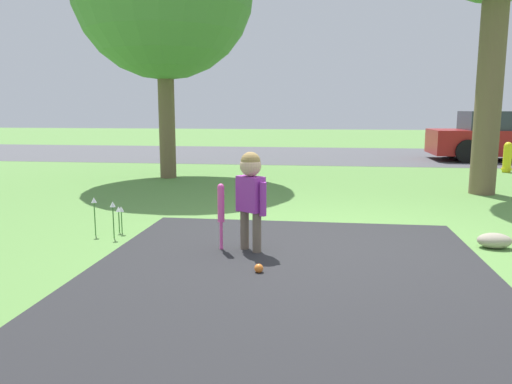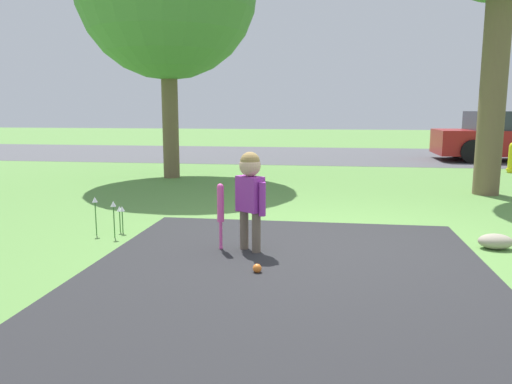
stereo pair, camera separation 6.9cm
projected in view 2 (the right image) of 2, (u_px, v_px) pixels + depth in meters
The scene contains 9 objects.
ground_plane at pixel (339, 244), 5.22m from camera, with size 60.00×60.00×0.00m, color #5B8C42.
driveway_strip at pixel (265, 357), 2.84m from camera, with size 3.56×7.00×0.01m.
street_strip at pixel (333, 155), 15.29m from camera, with size 40.00×6.00×0.01m.
child at pixel (250, 187), 4.88m from camera, with size 0.34×0.28×0.99m.
baseball_bat at pixel (221, 207), 4.96m from camera, with size 0.07×0.07×0.67m.
sports_ball at pixel (257, 268), 4.31m from camera, with size 0.08×0.08×0.08m.
parked_car at pixel (511, 138), 13.52m from camera, with size 4.02×1.84×1.34m.
flower_bed at pixel (112, 208), 5.59m from camera, with size 0.32×0.32×0.43m.
edging_rock at pixel (495, 241), 5.04m from camera, with size 0.34×0.23×0.16m.
Camera 2 is at (-0.12, -5.13, 1.40)m, focal length 35.00 mm.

